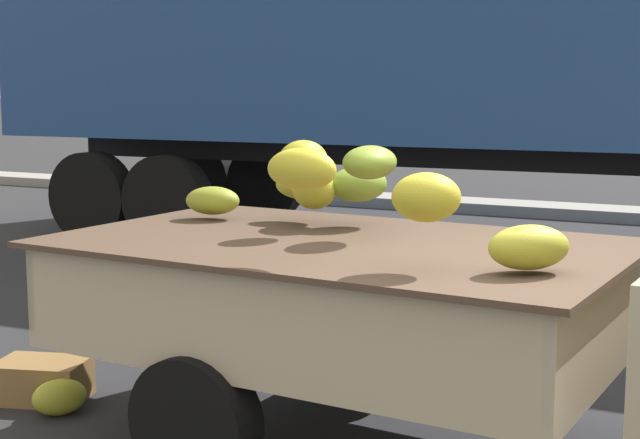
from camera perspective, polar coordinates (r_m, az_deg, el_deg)
semi_trailer at (r=10.46m, az=10.96°, el=11.76°), size 12.07×2.92×3.95m
fallen_banana_bunch_near_tailgate at (r=5.59m, az=-15.63°, el=-10.41°), size 0.34×0.37×0.21m
produce_crate at (r=5.88m, az=-16.62°, el=-9.39°), size 0.60×0.50×0.24m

